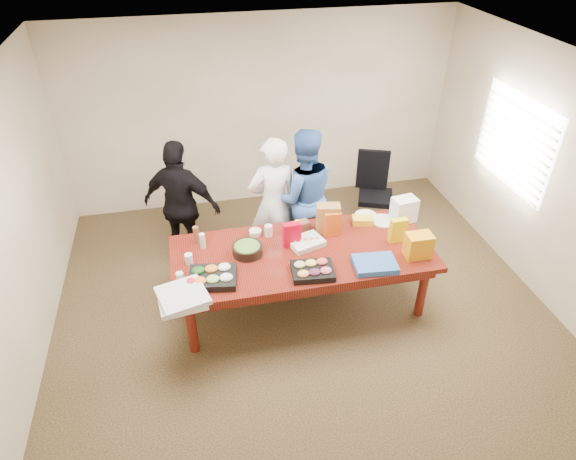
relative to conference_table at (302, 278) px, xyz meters
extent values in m
cube|color=#47301E|center=(0.00, 0.00, -0.39)|extent=(5.50, 5.00, 0.02)
cube|color=white|center=(0.00, 0.00, 2.33)|extent=(5.50, 5.00, 0.02)
cube|color=beige|center=(0.00, 2.50, 0.98)|extent=(5.50, 0.04, 2.70)
cube|color=beige|center=(0.00, -2.50, 0.98)|extent=(5.50, 0.04, 2.70)
cube|color=beige|center=(-2.75, 0.00, 0.98)|extent=(0.04, 5.00, 2.70)
cube|color=beige|center=(2.75, 0.00, 0.98)|extent=(0.04, 5.00, 2.70)
cube|color=white|center=(2.72, 0.60, 1.12)|extent=(0.03, 1.40, 1.10)
cube|color=beige|center=(2.68, 0.60, 1.12)|extent=(0.04, 1.36, 1.00)
cube|color=#4C1C0F|center=(0.00, 0.00, 0.00)|extent=(2.80, 1.20, 0.75)
cube|color=black|center=(1.37, 1.35, 0.14)|extent=(0.68, 0.68, 1.04)
imported|color=white|center=(-0.14, 0.88, 0.48)|extent=(0.67, 0.49, 1.70)
imported|color=#325BA3|center=(0.23, 0.93, 0.50)|extent=(0.87, 0.68, 1.74)
imported|color=black|center=(-1.22, 1.11, 0.45)|extent=(1.05, 0.80, 1.65)
cube|color=black|center=(-0.99, -0.27, 0.41)|extent=(0.52, 0.44, 0.07)
cube|color=black|center=(0.01, -0.38, 0.41)|extent=(0.46, 0.37, 0.06)
cube|color=silver|center=(0.07, 0.11, 0.41)|extent=(0.43, 0.37, 0.06)
cylinder|color=black|center=(-0.58, 0.09, 0.43)|extent=(0.36, 0.36, 0.10)
cube|color=#2D56A3|center=(0.67, -0.41, 0.41)|extent=(0.46, 0.37, 0.07)
cube|color=#C3001A|center=(-0.08, 0.13, 0.52)|extent=(0.20, 0.08, 0.28)
cube|color=yellow|center=(1.07, -0.04, 0.52)|extent=(0.19, 0.09, 0.29)
cube|color=#D54F11|center=(0.40, 0.24, 0.52)|extent=(0.19, 0.09, 0.29)
cylinder|color=silver|center=(-0.30, 0.37, 0.44)|extent=(0.10, 0.10, 0.13)
cylinder|color=yellow|center=(0.03, 0.33, 0.46)|extent=(0.08, 0.08, 0.18)
cylinder|color=brown|center=(-1.09, 0.42, 0.47)|extent=(0.08, 0.08, 0.20)
cylinder|color=silver|center=(-1.04, 0.30, 0.46)|extent=(0.07, 0.07, 0.18)
cube|color=yellow|center=(0.82, 0.38, 0.42)|extent=(0.27, 0.20, 0.08)
cube|color=brown|center=(0.04, 0.39, 0.43)|extent=(0.30, 0.19, 0.11)
cube|color=#996632|center=(0.37, 0.32, 0.55)|extent=(0.29, 0.20, 0.34)
cylinder|color=red|center=(-1.20, -0.36, 0.43)|extent=(0.10, 0.10, 0.11)
cylinder|color=silver|center=(-1.30, -0.22, 0.43)|extent=(0.08, 0.08, 0.10)
cylinder|color=white|center=(-1.20, 0.06, 0.43)|extent=(0.10, 0.10, 0.11)
cube|color=white|center=(-1.30, -0.51, 0.40)|extent=(0.49, 0.49, 0.05)
cube|color=silver|center=(-1.28, -0.52, 0.45)|extent=(0.53, 0.53, 0.05)
cylinder|color=silver|center=(1.07, 0.37, 0.38)|extent=(0.30, 0.30, 0.02)
cylinder|color=white|center=(0.91, 0.52, 0.38)|extent=(0.33, 0.33, 0.02)
cylinder|color=#C9B098|center=(0.42, 0.41, 0.41)|extent=(0.20, 0.20, 0.06)
cylinder|color=beige|center=(-0.44, 0.42, 0.40)|extent=(0.16, 0.16, 0.06)
cube|color=white|center=(1.30, 0.35, 0.52)|extent=(0.30, 0.23, 0.29)
cube|color=orange|center=(1.17, -0.33, 0.51)|extent=(0.27, 0.19, 0.27)
camera|label=1|loc=(-1.07, -4.17, 3.61)|focal=31.21mm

